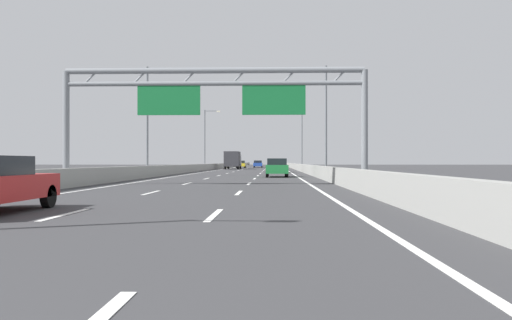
% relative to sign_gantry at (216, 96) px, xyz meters
% --- Properties ---
extents(ground_plane, '(260.00, 260.00, 0.00)m').
position_rel_sign_gantry_xyz_m(ground_plane, '(-0.09, 71.58, -4.82)').
color(ground_plane, '#38383A').
extents(lane_dash_left_1, '(0.16, 3.00, 0.01)m').
position_rel_sign_gantry_xyz_m(lane_dash_left_1, '(-1.89, -15.92, -4.82)').
color(lane_dash_left_1, white).
rests_on(lane_dash_left_1, ground_plane).
extents(lane_dash_left_2, '(0.16, 3.00, 0.01)m').
position_rel_sign_gantry_xyz_m(lane_dash_left_2, '(-1.89, -6.92, -4.82)').
color(lane_dash_left_2, white).
rests_on(lane_dash_left_2, ground_plane).
extents(lane_dash_left_3, '(0.16, 3.00, 0.01)m').
position_rel_sign_gantry_xyz_m(lane_dash_left_3, '(-1.89, 2.08, -4.82)').
color(lane_dash_left_3, white).
rests_on(lane_dash_left_3, ground_plane).
extents(lane_dash_left_4, '(0.16, 3.00, 0.01)m').
position_rel_sign_gantry_xyz_m(lane_dash_left_4, '(-1.89, 11.08, -4.82)').
color(lane_dash_left_4, white).
rests_on(lane_dash_left_4, ground_plane).
extents(lane_dash_left_5, '(0.16, 3.00, 0.01)m').
position_rel_sign_gantry_xyz_m(lane_dash_left_5, '(-1.89, 20.08, -4.82)').
color(lane_dash_left_5, white).
rests_on(lane_dash_left_5, ground_plane).
extents(lane_dash_left_6, '(0.16, 3.00, 0.01)m').
position_rel_sign_gantry_xyz_m(lane_dash_left_6, '(-1.89, 29.08, -4.82)').
color(lane_dash_left_6, white).
rests_on(lane_dash_left_6, ground_plane).
extents(lane_dash_left_7, '(0.16, 3.00, 0.01)m').
position_rel_sign_gantry_xyz_m(lane_dash_left_7, '(-1.89, 38.08, -4.82)').
color(lane_dash_left_7, white).
rests_on(lane_dash_left_7, ground_plane).
extents(lane_dash_left_8, '(0.16, 3.00, 0.01)m').
position_rel_sign_gantry_xyz_m(lane_dash_left_8, '(-1.89, 47.08, -4.82)').
color(lane_dash_left_8, white).
rests_on(lane_dash_left_8, ground_plane).
extents(lane_dash_left_9, '(0.16, 3.00, 0.01)m').
position_rel_sign_gantry_xyz_m(lane_dash_left_9, '(-1.89, 56.08, -4.82)').
color(lane_dash_left_9, white).
rests_on(lane_dash_left_9, ground_plane).
extents(lane_dash_left_10, '(0.16, 3.00, 0.01)m').
position_rel_sign_gantry_xyz_m(lane_dash_left_10, '(-1.89, 65.08, -4.82)').
color(lane_dash_left_10, white).
rests_on(lane_dash_left_10, ground_plane).
extents(lane_dash_left_11, '(0.16, 3.00, 0.01)m').
position_rel_sign_gantry_xyz_m(lane_dash_left_11, '(-1.89, 74.08, -4.82)').
color(lane_dash_left_11, white).
rests_on(lane_dash_left_11, ground_plane).
extents(lane_dash_left_12, '(0.16, 3.00, 0.01)m').
position_rel_sign_gantry_xyz_m(lane_dash_left_12, '(-1.89, 83.08, -4.82)').
color(lane_dash_left_12, white).
rests_on(lane_dash_left_12, ground_plane).
extents(lane_dash_left_13, '(0.16, 3.00, 0.01)m').
position_rel_sign_gantry_xyz_m(lane_dash_left_13, '(-1.89, 92.08, -4.82)').
color(lane_dash_left_13, white).
rests_on(lane_dash_left_13, ground_plane).
extents(lane_dash_left_14, '(0.16, 3.00, 0.01)m').
position_rel_sign_gantry_xyz_m(lane_dash_left_14, '(-1.89, 101.08, -4.82)').
color(lane_dash_left_14, white).
rests_on(lane_dash_left_14, ground_plane).
extents(lane_dash_left_15, '(0.16, 3.00, 0.01)m').
position_rel_sign_gantry_xyz_m(lane_dash_left_15, '(-1.89, 110.08, -4.82)').
color(lane_dash_left_15, white).
rests_on(lane_dash_left_15, ground_plane).
extents(lane_dash_left_16, '(0.16, 3.00, 0.01)m').
position_rel_sign_gantry_xyz_m(lane_dash_left_16, '(-1.89, 119.08, -4.82)').
color(lane_dash_left_16, white).
rests_on(lane_dash_left_16, ground_plane).
extents(lane_dash_left_17, '(0.16, 3.00, 0.01)m').
position_rel_sign_gantry_xyz_m(lane_dash_left_17, '(-1.89, 128.08, -4.82)').
color(lane_dash_left_17, white).
rests_on(lane_dash_left_17, ground_plane).
extents(lane_dash_right_1, '(0.16, 3.00, 0.01)m').
position_rel_sign_gantry_xyz_m(lane_dash_right_1, '(1.71, -15.92, -4.82)').
color(lane_dash_right_1, white).
rests_on(lane_dash_right_1, ground_plane).
extents(lane_dash_right_2, '(0.16, 3.00, 0.01)m').
position_rel_sign_gantry_xyz_m(lane_dash_right_2, '(1.71, -6.92, -4.82)').
color(lane_dash_right_2, white).
rests_on(lane_dash_right_2, ground_plane).
extents(lane_dash_right_3, '(0.16, 3.00, 0.01)m').
position_rel_sign_gantry_xyz_m(lane_dash_right_3, '(1.71, 2.08, -4.82)').
color(lane_dash_right_3, white).
rests_on(lane_dash_right_3, ground_plane).
extents(lane_dash_right_4, '(0.16, 3.00, 0.01)m').
position_rel_sign_gantry_xyz_m(lane_dash_right_4, '(1.71, 11.08, -4.82)').
color(lane_dash_right_4, white).
rests_on(lane_dash_right_4, ground_plane).
extents(lane_dash_right_5, '(0.16, 3.00, 0.01)m').
position_rel_sign_gantry_xyz_m(lane_dash_right_5, '(1.71, 20.08, -4.82)').
color(lane_dash_right_5, white).
rests_on(lane_dash_right_5, ground_plane).
extents(lane_dash_right_6, '(0.16, 3.00, 0.01)m').
position_rel_sign_gantry_xyz_m(lane_dash_right_6, '(1.71, 29.08, -4.82)').
color(lane_dash_right_6, white).
rests_on(lane_dash_right_6, ground_plane).
extents(lane_dash_right_7, '(0.16, 3.00, 0.01)m').
position_rel_sign_gantry_xyz_m(lane_dash_right_7, '(1.71, 38.08, -4.82)').
color(lane_dash_right_7, white).
rests_on(lane_dash_right_7, ground_plane).
extents(lane_dash_right_8, '(0.16, 3.00, 0.01)m').
position_rel_sign_gantry_xyz_m(lane_dash_right_8, '(1.71, 47.08, -4.82)').
color(lane_dash_right_8, white).
rests_on(lane_dash_right_8, ground_plane).
extents(lane_dash_right_9, '(0.16, 3.00, 0.01)m').
position_rel_sign_gantry_xyz_m(lane_dash_right_9, '(1.71, 56.08, -4.82)').
color(lane_dash_right_9, white).
rests_on(lane_dash_right_9, ground_plane).
extents(lane_dash_right_10, '(0.16, 3.00, 0.01)m').
position_rel_sign_gantry_xyz_m(lane_dash_right_10, '(1.71, 65.08, -4.82)').
color(lane_dash_right_10, white).
rests_on(lane_dash_right_10, ground_plane).
extents(lane_dash_right_11, '(0.16, 3.00, 0.01)m').
position_rel_sign_gantry_xyz_m(lane_dash_right_11, '(1.71, 74.08, -4.82)').
color(lane_dash_right_11, white).
rests_on(lane_dash_right_11, ground_plane).
extents(lane_dash_right_12, '(0.16, 3.00, 0.01)m').
position_rel_sign_gantry_xyz_m(lane_dash_right_12, '(1.71, 83.08, -4.82)').
color(lane_dash_right_12, white).
rests_on(lane_dash_right_12, ground_plane).
extents(lane_dash_right_13, '(0.16, 3.00, 0.01)m').
position_rel_sign_gantry_xyz_m(lane_dash_right_13, '(1.71, 92.08, -4.82)').
color(lane_dash_right_13, white).
rests_on(lane_dash_right_13, ground_plane).
extents(lane_dash_right_14, '(0.16, 3.00, 0.01)m').
position_rel_sign_gantry_xyz_m(lane_dash_right_14, '(1.71, 101.08, -4.82)').
color(lane_dash_right_14, white).
rests_on(lane_dash_right_14, ground_plane).
extents(lane_dash_right_15, '(0.16, 3.00, 0.01)m').
position_rel_sign_gantry_xyz_m(lane_dash_right_15, '(1.71, 110.08, -4.82)').
color(lane_dash_right_15, white).
rests_on(lane_dash_right_15, ground_plane).
extents(lane_dash_right_16, '(0.16, 3.00, 0.01)m').
position_rel_sign_gantry_xyz_m(lane_dash_right_16, '(1.71, 119.08, -4.82)').
color(lane_dash_right_16, white).
rests_on(lane_dash_right_16, ground_plane).
extents(lane_dash_right_17, '(0.16, 3.00, 0.01)m').
position_rel_sign_gantry_xyz_m(lane_dash_right_17, '(1.71, 128.08, -4.82)').
color(lane_dash_right_17, white).
rests_on(lane_dash_right_17, ground_plane).
extents(edge_line_left, '(0.16, 176.00, 0.01)m').
position_rel_sign_gantry_xyz_m(edge_line_left, '(-5.34, 59.58, -4.82)').
color(edge_line_left, white).
rests_on(edge_line_left, ground_plane).
extents(edge_line_right, '(0.16, 176.00, 0.01)m').
position_rel_sign_gantry_xyz_m(edge_line_right, '(5.16, 59.58, -4.82)').
color(edge_line_right, white).
rests_on(edge_line_right, ground_plane).
extents(barrier_left, '(0.45, 220.00, 0.95)m').
position_rel_sign_gantry_xyz_m(barrier_left, '(-6.99, 81.58, -4.35)').
color(barrier_left, '#9E9E99').
rests_on(barrier_left, ground_plane).
extents(barrier_right, '(0.45, 220.00, 0.95)m').
position_rel_sign_gantry_xyz_m(barrier_right, '(6.81, 81.58, -4.35)').
color(barrier_right, '#9E9E99').
rests_on(barrier_right, ground_plane).
extents(sign_gantry, '(16.52, 0.36, 6.36)m').
position_rel_sign_gantry_xyz_m(sign_gantry, '(0.00, 0.00, 0.00)').
color(sign_gantry, gray).
rests_on(sign_gantry, ground_plane).
extents(streetlamp_left_mid, '(2.58, 0.28, 9.50)m').
position_rel_sign_gantry_xyz_m(streetlamp_left_mid, '(-7.56, 17.03, 0.58)').
color(streetlamp_left_mid, slate).
rests_on(streetlamp_left_mid, ground_plane).
extents(streetlamp_right_mid, '(2.58, 0.28, 9.50)m').
position_rel_sign_gantry_xyz_m(streetlamp_right_mid, '(7.38, 17.03, 0.58)').
color(streetlamp_right_mid, slate).
rests_on(streetlamp_right_mid, ground_plane).
extents(streetlamp_left_far, '(2.58, 0.28, 9.50)m').
position_rel_sign_gantry_xyz_m(streetlamp_left_far, '(-7.56, 55.45, 0.58)').
color(streetlamp_left_far, slate).
rests_on(streetlamp_left_far, ground_plane).
extents(streetlamp_right_far, '(2.58, 0.28, 9.50)m').
position_rel_sign_gantry_xyz_m(streetlamp_right_far, '(7.38, 55.45, 0.58)').
color(streetlamp_right_far, slate).
rests_on(streetlamp_right_far, ground_plane).
extents(orange_car, '(1.88, 4.21, 1.49)m').
position_rel_sign_gantry_xyz_m(orange_car, '(3.55, 90.34, -4.06)').
color(orange_car, orange).
rests_on(orange_car, ground_plane).
extents(black_car, '(1.77, 4.47, 1.51)m').
position_rel_sign_gantry_xyz_m(black_car, '(3.48, 34.28, -4.05)').
color(black_car, black).
rests_on(black_car, ground_plane).
extents(blue_car, '(1.89, 4.39, 1.53)m').
position_rel_sign_gantry_xyz_m(blue_car, '(-0.20, 85.77, -4.03)').
color(blue_car, '#2347AD').
rests_on(blue_car, ground_plane).
extents(white_car, '(1.90, 4.12, 1.46)m').
position_rel_sign_gantry_xyz_m(white_car, '(-0.33, 91.84, -4.07)').
color(white_car, silver).
rests_on(white_car, ground_plane).
extents(green_car, '(1.82, 4.41, 1.55)m').
position_rel_sign_gantry_xyz_m(green_car, '(3.41, 15.83, -4.03)').
color(green_car, '#1E7A38').
rests_on(green_car, ground_plane).
extents(yellow_car, '(1.88, 4.57, 1.49)m').
position_rel_sign_gantry_xyz_m(yellow_car, '(-3.55, 80.35, -4.06)').
color(yellow_car, yellow).
rests_on(yellow_car, ground_plane).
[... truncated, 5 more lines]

